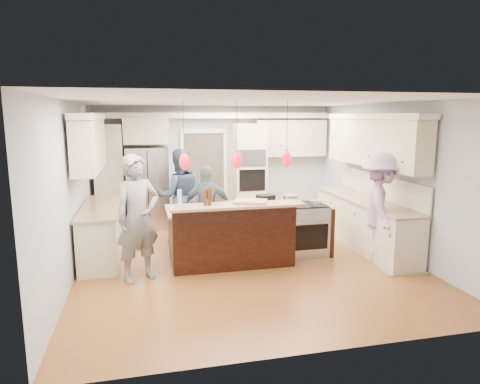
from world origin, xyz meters
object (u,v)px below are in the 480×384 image
object	(u,v)px
kitchen_island	(230,234)
person_bar_end	(138,218)
person_far_left	(179,196)
refrigerator	(148,188)
island_range	(305,229)

from	to	relation	value
kitchen_island	person_bar_end	size ratio (longest dim) A/B	1.09
kitchen_island	person_far_left	distance (m)	1.59
kitchen_island	person_far_left	xyz separation A→B (m)	(-0.72, 1.34, 0.44)
person_bar_end	person_far_left	distance (m)	2.02
person_far_left	person_bar_end	bearing A→B (deg)	63.57
kitchen_island	person_far_left	bearing A→B (deg)	118.34
person_bar_end	person_far_left	xyz separation A→B (m)	(0.79, 1.86, -0.03)
kitchen_island	person_bar_end	xyz separation A→B (m)	(-1.51, -0.52, 0.47)
refrigerator	kitchen_island	bearing A→B (deg)	-63.09
island_range	person_bar_end	size ratio (longest dim) A/B	0.48
person_bar_end	island_range	bearing A→B (deg)	-16.19
refrigerator	person_far_left	size ratio (longest dim) A/B	0.97
kitchen_island	person_bar_end	bearing A→B (deg)	-160.92
island_range	refrigerator	bearing A→B (deg)	137.41
person_far_left	island_range	bearing A→B (deg)	145.76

